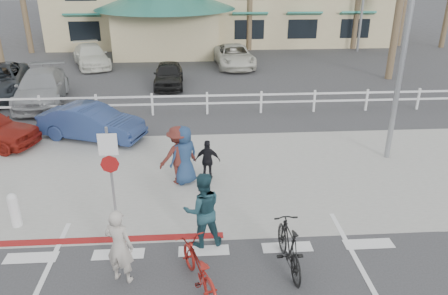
{
  "coord_description": "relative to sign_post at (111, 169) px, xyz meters",
  "views": [
    {
      "loc": [
        -0.09,
        -7.92,
        6.39
      ],
      "look_at": [
        0.66,
        3.29,
        1.5
      ],
      "focal_mm": 35.0,
      "sensor_mm": 36.0,
      "label": 1
    }
  ],
  "objects": [
    {
      "name": "ground",
      "position": [
        2.3,
        -2.2,
        -1.45
      ],
      "size": [
        140.0,
        140.0,
        0.0
      ],
      "primitive_type": "plane",
      "color": "#333335"
    },
    {
      "name": "sidewalk_plaza",
      "position": [
        2.3,
        2.3,
        -1.44
      ],
      "size": [
        22.0,
        7.0,
        0.01
      ],
      "primitive_type": "cube",
      "color": "gray",
      "rests_on": "ground"
    },
    {
      "name": "cross_street",
      "position": [
        2.3,
        6.3,
        -1.45
      ],
      "size": [
        40.0,
        5.0,
        0.01
      ],
      "primitive_type": "cube",
      "color": "#333335",
      "rests_on": "ground"
    },
    {
      "name": "parking_lot",
      "position": [
        2.3,
        15.8,
        -1.45
      ],
      "size": [
        50.0,
        16.0,
        0.01
      ],
      "primitive_type": "cube",
      "color": "#333335",
      "rests_on": "ground"
    },
    {
      "name": "curb_red",
      "position": [
        -0.7,
        -1.0,
        -1.44
      ],
      "size": [
        7.0,
        0.25,
        0.02
      ],
      "primitive_type": "cube",
      "color": "maroon",
      "rests_on": "ground"
    },
    {
      "name": "rail_fence",
      "position": [
        2.8,
        8.3,
        -0.95
      ],
      "size": [
        29.4,
        0.16,
        1.0
      ],
      "primitive_type": null,
      "color": "silver",
      "rests_on": "ground"
    },
    {
      "name": "sign_post",
      "position": [
        0.0,
        0.0,
        0.0
      ],
      "size": [
        0.5,
        0.1,
        2.9
      ],
      "primitive_type": null,
      "color": "gray",
      "rests_on": "ground"
    },
    {
      "name": "bollard_0",
      "position": [
        -2.5,
        -0.2,
        -0.97
      ],
      "size": [
        0.26,
        0.26,
        0.95
      ],
      "primitive_type": null,
      "color": "silver",
      "rests_on": "ground"
    },
    {
      "name": "streetlight_0",
      "position": [
        8.8,
        3.3,
        3.05
      ],
      "size": [
        0.6,
        2.0,
        9.0
      ],
      "primitive_type": null,
      "color": "gray",
      "rests_on": "ground"
    },
    {
      "name": "info_sign",
      "position": [
        16.3,
        19.8,
        1.35
      ],
      "size": [
        1.2,
        0.16,
        5.6
      ],
      "primitive_type": null,
      "color": "navy",
      "rests_on": "ground"
    },
    {
      "name": "bike_red",
      "position": [
        2.17,
        -2.77,
        -0.97
      ],
      "size": [
        1.24,
        1.94,
        0.96
      ],
      "primitive_type": "imported",
      "rotation": [
        0.0,
        0.0,
        3.5
      ],
      "color": "maroon",
      "rests_on": "ground"
    },
    {
      "name": "rider_red",
      "position": [
        0.53,
        -2.47,
        -0.59
      ],
      "size": [
        0.73,
        0.61,
        1.73
      ],
      "primitive_type": "imported",
      "rotation": [
        0.0,
        0.0,
        2.78
      ],
      "color": "#B1A89D",
      "rests_on": "ground"
    },
    {
      "name": "bike_black",
      "position": [
        4.17,
        -2.3,
        -0.88
      ],
      "size": [
        0.64,
        1.91,
        1.13
      ],
      "primitive_type": "imported",
      "rotation": [
        0.0,
        0.0,
        3.2
      ],
      "color": "black",
      "rests_on": "ground"
    },
    {
      "name": "rider_black",
      "position": [
        2.29,
        -1.29,
        -0.5
      ],
      "size": [
        1.03,
        0.86,
        1.9
      ],
      "primitive_type": "imported",
      "rotation": [
        0.0,
        0.0,
        3.31
      ],
      "color": "#1B3C45",
      "rests_on": "ground"
    },
    {
      "name": "pedestrian_a",
      "position": [
        1.62,
        1.94,
        -0.53
      ],
      "size": [
        1.36,
        1.13,
        1.84
      ],
      "primitive_type": "imported",
      "rotation": [
        0.0,
        0.0,
        3.6
      ],
      "color": "#55201A",
      "rests_on": "ground"
    },
    {
      "name": "pedestrian_child",
      "position": [
        2.53,
        2.06,
        -0.79
      ],
      "size": [
        0.81,
        0.43,
        1.32
      ],
      "primitive_type": "imported",
      "rotation": [
        0.0,
        0.0,
        3.0
      ],
      "color": "black",
      "rests_on": "ground"
    },
    {
      "name": "pedestrian_b",
      "position": [
        1.81,
        1.91,
        -0.53
      ],
      "size": [
        1.07,
        0.99,
        1.84
      ],
      "primitive_type": "imported",
      "rotation": [
        0.0,
        0.0,
        3.73
      ],
      "color": "navy",
      "rests_on": "ground"
    },
    {
      "name": "car_white_sedan",
      "position": [
        -1.76,
        5.72,
        -0.79
      ],
      "size": [
        4.25,
        2.71,
        1.32
      ],
      "primitive_type": "imported",
      "rotation": [
        0.0,
        0.0,
        1.22
      ],
      "color": "navy",
      "rests_on": "ground"
    },
    {
      "name": "lot_car_1",
      "position": [
        -5.08,
        10.47,
        -0.7
      ],
      "size": [
        2.86,
        5.44,
        1.5
      ],
      "primitive_type": "imported",
      "rotation": [
        0.0,
        0.0,
        0.15
      ],
      "color": "gray",
      "rests_on": "ground"
    },
    {
      "name": "lot_car_2",
      "position": [
        0.78,
        13.04,
        -0.81
      ],
      "size": [
        1.58,
        3.79,
        1.28
      ],
      "primitive_type": "imported",
      "rotation": [
        0.0,
        0.0,
        0.02
      ],
      "color": "black",
      "rests_on": "ground"
    },
    {
      "name": "lot_car_4",
      "position": [
        -4.37,
        18.1,
        -0.78
      ],
      "size": [
        3.36,
        5.01,
        1.35
      ],
      "primitive_type": "imported",
      "rotation": [
        0.0,
        0.0,
        0.35
      ],
      "color": "silver",
      "rests_on": "ground"
    },
    {
      "name": "lot_car_5",
      "position": [
        4.7,
        17.46,
        -0.78
      ],
      "size": [
        2.56,
        4.98,
        1.35
      ],
      "primitive_type": "imported",
      "rotation": [
        0.0,
        0.0,
        0.07
      ],
      "color": "beige",
      "rests_on": "ground"
    }
  ]
}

